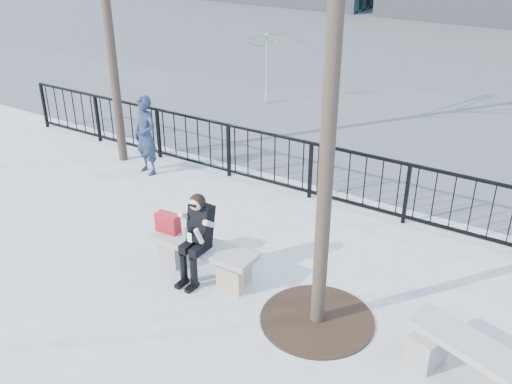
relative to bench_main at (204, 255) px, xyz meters
The scene contains 11 objects.
ground 0.30m from the bench_main, ahead, with size 120.00×120.00×0.00m, color #A2A19C.
street_surface 15.00m from the bench_main, 90.00° to the left, with size 60.00×23.00×0.01m, color #474747.
railing 3.01m from the bench_main, 90.00° to the left, with size 14.00×0.06×1.10m.
tree_grate 1.92m from the bench_main, ahead, with size 1.50×1.50×0.02m, color black.
bench_main is the anchor object (origin of this frame).
bench_second 3.89m from the bench_main, ahead, with size 1.68×0.47×0.50m.
seated_woman 0.40m from the bench_main, 90.00° to the right, with size 0.50×0.64×1.34m.
handbag 0.74m from the bench_main, behind, with size 0.36×0.17×0.30m, color maroon.
shopping_bag 0.60m from the bench_main, 15.49° to the right, with size 0.39×0.14×0.37m, color #C0AF88.
standing_man 3.85m from the bench_main, 143.62° to the left, with size 0.59×0.38×1.60m, color black.
vendor_umbrella 8.12m from the bench_main, 114.49° to the left, with size 2.16×2.21×1.99m, color #F5FB37.
Camera 1 is at (4.34, -5.54, 4.85)m, focal length 40.00 mm.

